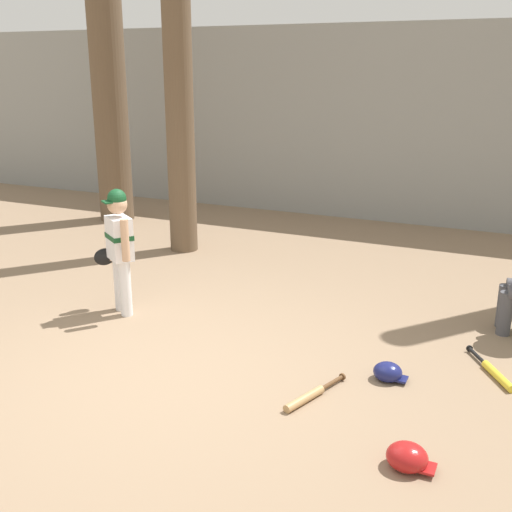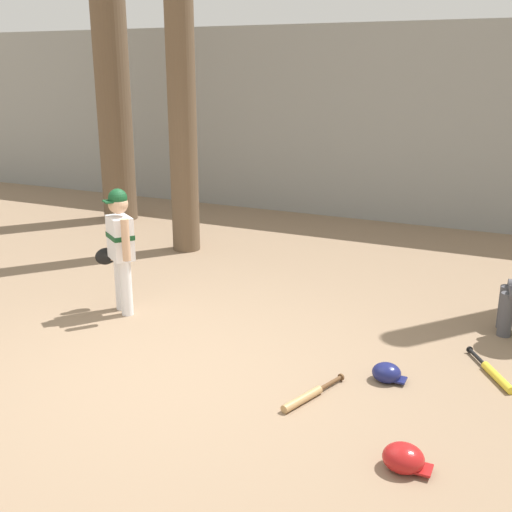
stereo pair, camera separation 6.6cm
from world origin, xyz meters
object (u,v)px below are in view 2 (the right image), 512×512
object	(u,v)px
batting_helmet_navy	(387,373)
young_ballplayer	(119,243)
bat_wood_tan	(307,396)
tree_far_left	(110,42)
bat_yellow_trainer	(494,374)
batting_helmet_red	(404,458)
tree_near_player	(179,29)

from	to	relation	value
batting_helmet_navy	young_ballplayer	bearing A→B (deg)	173.67
bat_wood_tan	young_ballplayer	bearing A→B (deg)	159.51
tree_far_left	bat_yellow_trainer	bearing A→B (deg)	-27.76
tree_far_left	batting_helmet_navy	world-z (taller)	tree_far_left
bat_wood_tan	batting_helmet_red	xyz separation A→B (m)	(0.86, -0.54, 0.05)
bat_yellow_trainer	tree_near_player	bearing A→B (deg)	153.08
tree_far_left	bat_wood_tan	bearing A→B (deg)	-40.80
tree_near_player	bat_yellow_trainer	size ratio (longest dim) A/B	9.39
batting_helmet_red	tree_near_player	bearing A→B (deg)	136.12
bat_yellow_trainer	batting_helmet_navy	xyz separation A→B (m)	(-0.79, -0.43, 0.04)
batting_helmet_navy	bat_yellow_trainer	bearing A→B (deg)	28.34
tree_far_left	young_ballplayer	bearing A→B (deg)	-52.81
young_ballplayer	bat_wood_tan	bearing A→B (deg)	-20.49
batting_helmet_red	tree_far_left	bearing A→B (deg)	140.36
tree_near_player	young_ballplayer	distance (m)	3.20
bat_wood_tan	batting_helmet_red	bearing A→B (deg)	-32.13
bat_yellow_trainer	batting_helmet_red	distance (m)	1.59
bat_yellow_trainer	batting_helmet_navy	world-z (taller)	batting_helmet_navy
batting_helmet_navy	batting_helmet_red	bearing A→B (deg)	-71.08
tree_near_player	batting_helmet_navy	bearing A→B (deg)	-36.75
tree_near_player	young_ballplayer	bearing A→B (deg)	-75.00
bat_yellow_trainer	batting_helmet_navy	bearing A→B (deg)	-151.66
bat_wood_tan	batting_helmet_navy	xyz separation A→B (m)	(0.48, 0.57, 0.04)
tree_near_player	tree_far_left	size ratio (longest dim) A/B	0.98
batting_helmet_navy	batting_helmet_red	world-z (taller)	batting_helmet_red
tree_near_player	bat_wood_tan	xyz separation A→B (m)	(2.99, -3.16, -2.87)
bat_wood_tan	bat_yellow_trainer	size ratio (longest dim) A/B	1.02
bat_yellow_trainer	batting_helmet_red	bearing A→B (deg)	-104.93
young_ballplayer	tree_near_player	bearing A→B (deg)	105.00
bat_wood_tan	tree_near_player	bearing A→B (deg)	133.41
young_ballplayer	bat_yellow_trainer	xyz separation A→B (m)	(3.65, 0.11, -0.71)
tree_near_player	batting_helmet_red	xyz separation A→B (m)	(3.85, -3.70, -2.83)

